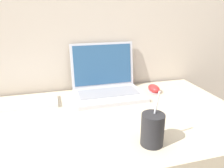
{
  "coord_description": "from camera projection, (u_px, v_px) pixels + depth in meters",
  "views": [
    {
      "loc": [
        -0.22,
        -0.46,
        1.16
      ],
      "look_at": [
        0.05,
        0.5,
        0.81
      ],
      "focal_mm": 35.0,
      "sensor_mm": 36.0,
      "label": 1
    }
  ],
  "objects": [
    {
      "name": "laptop",
      "position": [
        107.0,
        83.0,
        1.16
      ],
      "size": [
        0.35,
        0.28,
        0.26
      ],
      "color": "silver",
      "rests_on": "desk"
    },
    {
      "name": "computer_mouse",
      "position": [
        154.0,
        89.0,
        1.2
      ],
      "size": [
        0.06,
        0.09,
        0.04
      ],
      "color": "#B2B2B7",
      "rests_on": "desk"
    },
    {
      "name": "drink_cup",
      "position": [
        152.0,
        129.0,
        0.73
      ],
      "size": [
        0.08,
        0.08,
        0.19
      ],
      "color": "#232326",
      "rests_on": "desk"
    },
    {
      "name": "external_keyboard",
      "position": [
        11.0,
        105.0,
        1.03
      ],
      "size": [
        0.43,
        0.14,
        0.02
      ],
      "color": "silver",
      "rests_on": "desk"
    }
  ]
}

